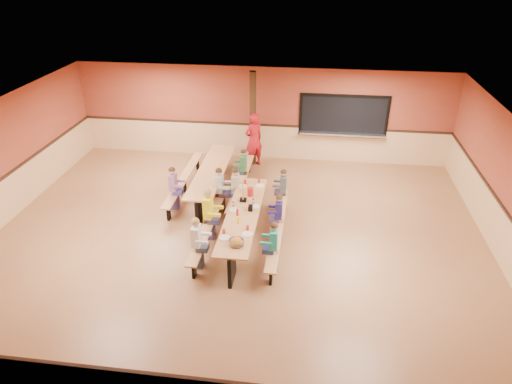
# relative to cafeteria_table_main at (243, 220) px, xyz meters

# --- Properties ---
(ground) EXTENTS (12.00, 12.00, 0.00)m
(ground) POSITION_rel_cafeteria_table_main_xyz_m (-0.16, -0.05, -0.53)
(ground) COLOR brown
(ground) RESTS_ON ground
(room_envelope) EXTENTS (12.04, 10.04, 3.02)m
(room_envelope) POSITION_rel_cafeteria_table_main_xyz_m (-0.16, -0.05, 0.16)
(room_envelope) COLOR #9A412C
(room_envelope) RESTS_ON ground
(kitchen_pass_through) EXTENTS (2.78, 0.28, 1.38)m
(kitchen_pass_through) POSITION_rel_cafeteria_table_main_xyz_m (2.44, 4.91, 0.96)
(kitchen_pass_through) COLOR black
(kitchen_pass_through) RESTS_ON ground
(structural_post) EXTENTS (0.18, 0.18, 3.00)m
(structural_post) POSITION_rel_cafeteria_table_main_xyz_m (-0.36, 4.35, 0.97)
(structural_post) COLOR #2F1F0F
(structural_post) RESTS_ON ground
(cafeteria_table_main) EXTENTS (1.91, 3.70, 0.74)m
(cafeteria_table_main) POSITION_rel_cafeteria_table_main_xyz_m (0.00, 0.00, 0.00)
(cafeteria_table_main) COLOR #BF7E4B
(cafeteria_table_main) RESTS_ON ground
(cafeteria_table_second) EXTENTS (1.91, 3.70, 0.74)m
(cafeteria_table_second) POSITION_rel_cafeteria_table_main_xyz_m (-1.23, 2.20, 0.00)
(cafeteria_table_second) COLOR #BF7E4B
(cafeteria_table_second) RESTS_ON ground
(seated_child_white_left) EXTENTS (0.38, 0.31, 1.22)m
(seated_child_white_left) POSITION_rel_cafeteria_table_main_xyz_m (-0.83, -1.19, 0.09)
(seated_child_white_left) COLOR white
(seated_child_white_left) RESTS_ON ground
(seated_adult_yellow) EXTENTS (0.42, 0.35, 1.32)m
(seated_adult_yellow) POSITION_rel_cafeteria_table_main_xyz_m (-0.83, -0.04, 0.13)
(seated_adult_yellow) COLOR yellow
(seated_adult_yellow) RESTS_ON ground
(seated_child_grey_left) EXTENTS (0.38, 0.31, 1.23)m
(seated_child_grey_left) POSITION_rel_cafeteria_table_main_xyz_m (-0.83, 1.27, 0.09)
(seated_child_grey_left) COLOR #B7B7B7
(seated_child_grey_left) RESTS_ON ground
(seated_child_teal_right) EXTENTS (0.35, 0.29, 1.17)m
(seated_child_teal_right) POSITION_rel_cafeteria_table_main_xyz_m (0.83, -1.07, 0.06)
(seated_child_teal_right) COLOR teal
(seated_child_teal_right) RESTS_ON ground
(seated_child_navy_right) EXTENTS (0.34, 0.28, 1.14)m
(seated_child_navy_right) POSITION_rel_cafeteria_table_main_xyz_m (0.83, 0.20, 0.05)
(seated_child_navy_right) COLOR navy
(seated_child_navy_right) RESTS_ON ground
(seated_child_char_right) EXTENTS (0.35, 0.28, 1.16)m
(seated_child_char_right) POSITION_rel_cafeteria_table_main_xyz_m (0.83, 1.55, 0.05)
(seated_child_char_right) COLOR #444A4D
(seated_child_char_right) RESTS_ON ground
(seated_child_purple_sec) EXTENTS (0.37, 0.30, 1.21)m
(seated_child_purple_sec) POSITION_rel_cafeteria_table_main_xyz_m (-2.06, 1.22, 0.08)
(seated_child_purple_sec) COLOR #935D93
(seated_child_purple_sec) RESTS_ON ground
(seated_child_green_sec) EXTENTS (0.36, 0.29, 1.18)m
(seated_child_green_sec) POSITION_rel_cafeteria_table_main_xyz_m (-0.41, 2.67, 0.07)
(seated_child_green_sec) COLOR #387441
(seated_child_green_sec) RESTS_ON ground
(seated_child_tan_sec) EXTENTS (0.38, 0.31, 1.24)m
(seated_child_tan_sec) POSITION_rel_cafeteria_table_main_xyz_m (-0.41, 1.31, 0.09)
(seated_child_tan_sec) COLOR #AB9F8B
(seated_child_tan_sec) RESTS_ON ground
(standing_woman) EXTENTS (0.76, 0.74, 1.75)m
(standing_woman) POSITION_rel_cafeteria_table_main_xyz_m (-0.32, 4.24, 0.35)
(standing_woman) COLOR red
(standing_woman) RESTS_ON ground
(punch_pitcher) EXTENTS (0.16, 0.16, 0.22)m
(punch_pitcher) POSITION_rel_cafeteria_table_main_xyz_m (0.05, 0.84, 0.32)
(punch_pitcher) COLOR red
(punch_pitcher) RESTS_ON cafeteria_table_main
(chip_bowl) EXTENTS (0.32, 0.32, 0.15)m
(chip_bowl) POSITION_rel_cafeteria_table_main_xyz_m (0.06, -1.31, 0.29)
(chip_bowl) COLOR orange
(chip_bowl) RESTS_ON cafeteria_table_main
(napkin_dispenser) EXTENTS (0.10, 0.14, 0.13)m
(napkin_dispenser) POSITION_rel_cafeteria_table_main_xyz_m (0.16, 0.13, 0.28)
(napkin_dispenser) COLOR black
(napkin_dispenser) RESTS_ON cafeteria_table_main
(condiment_mustard) EXTENTS (0.06, 0.06, 0.17)m
(condiment_mustard) POSITION_rel_cafeteria_table_main_xyz_m (-0.03, -0.49, 0.30)
(condiment_mustard) COLOR yellow
(condiment_mustard) RESTS_ON cafeteria_table_main
(condiment_ketchup) EXTENTS (0.06, 0.06, 0.17)m
(condiment_ketchup) POSITION_rel_cafeteria_table_main_xyz_m (-0.11, -0.14, 0.30)
(condiment_ketchup) COLOR #B2140F
(condiment_ketchup) RESTS_ON cafeteria_table_main
(table_paddle) EXTENTS (0.16, 0.16, 0.56)m
(table_paddle) POSITION_rel_cafeteria_table_main_xyz_m (-0.08, 0.56, 0.35)
(table_paddle) COLOR black
(table_paddle) RESTS_ON cafeteria_table_main
(place_settings) EXTENTS (0.65, 3.30, 0.11)m
(place_settings) POSITION_rel_cafeteria_table_main_xyz_m (-0.00, 0.00, 0.27)
(place_settings) COLOR beige
(place_settings) RESTS_ON cafeteria_table_main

